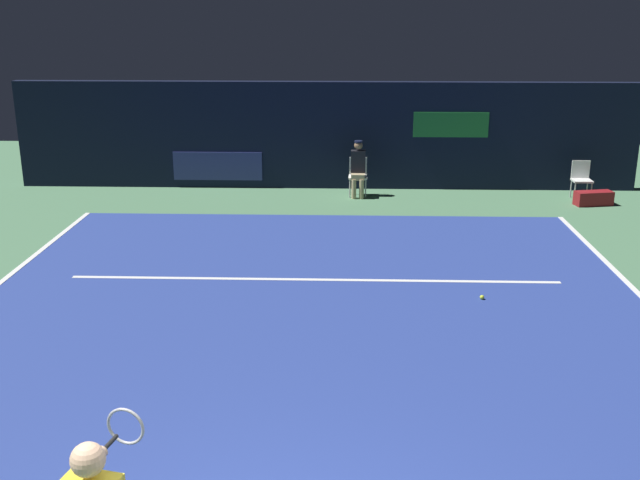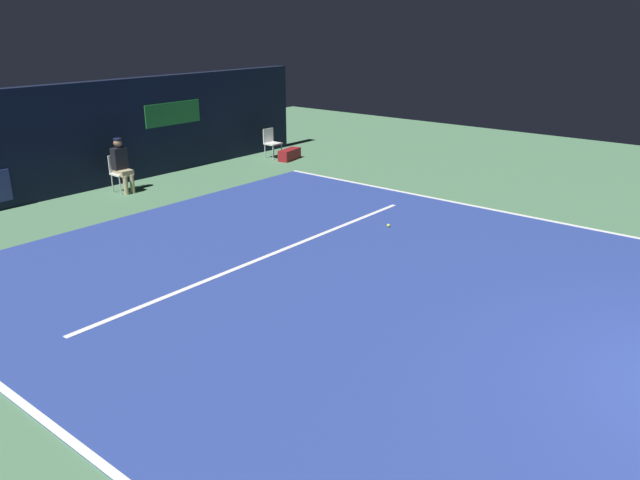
{
  "view_description": "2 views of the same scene",
  "coord_description": "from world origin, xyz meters",
  "px_view_note": "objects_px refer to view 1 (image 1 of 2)",
  "views": [
    {
      "loc": [
        0.48,
        -4.15,
        4.28
      ],
      "look_at": [
        0.14,
        6.09,
        1.09
      ],
      "focal_mm": 41.84,
      "sensor_mm": 36.0,
      "label": 1
    },
    {
      "loc": [
        -7.5,
        0.09,
        4.01
      ],
      "look_at": [
        -0.61,
        5.73,
        0.81
      ],
      "focal_mm": 34.65,
      "sensor_mm": 36.0,
      "label": 2
    }
  ],
  "objects_px": {
    "line_judge_on_chair": "(358,168)",
    "tennis_ball": "(482,297)",
    "equipment_bag": "(594,198)",
    "courtside_chair_near": "(581,177)"
  },
  "relations": [
    {
      "from": "line_judge_on_chair",
      "to": "tennis_ball",
      "type": "relative_size",
      "value": 19.41
    },
    {
      "from": "equipment_bag",
      "to": "line_judge_on_chair",
      "type": "bearing_deg",
      "value": 161.79
    },
    {
      "from": "line_judge_on_chair",
      "to": "equipment_bag",
      "type": "relative_size",
      "value": 1.57
    },
    {
      "from": "line_judge_on_chair",
      "to": "courtside_chair_near",
      "type": "distance_m",
      "value": 5.22
    },
    {
      "from": "tennis_ball",
      "to": "equipment_bag",
      "type": "xyz_separation_m",
      "value": [
        3.53,
        5.89,
        0.11
      ]
    },
    {
      "from": "line_judge_on_chair",
      "to": "tennis_ball",
      "type": "height_order",
      "value": "line_judge_on_chair"
    },
    {
      "from": "line_judge_on_chair",
      "to": "courtside_chair_near",
      "type": "height_order",
      "value": "line_judge_on_chair"
    },
    {
      "from": "line_judge_on_chair",
      "to": "tennis_ball",
      "type": "distance_m",
      "value": 6.83
    },
    {
      "from": "tennis_ball",
      "to": "equipment_bag",
      "type": "height_order",
      "value": "equipment_bag"
    },
    {
      "from": "line_judge_on_chair",
      "to": "courtside_chair_near",
      "type": "bearing_deg",
      "value": -0.37
    }
  ]
}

